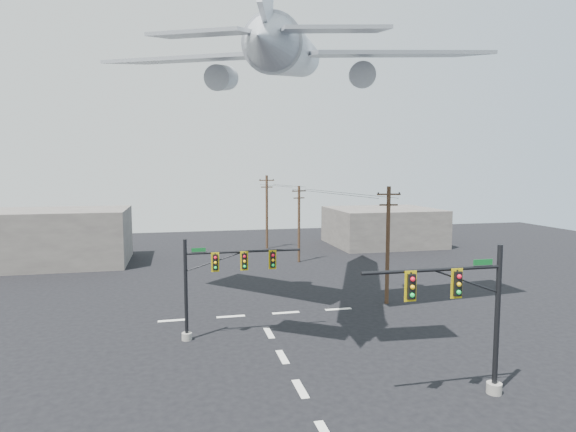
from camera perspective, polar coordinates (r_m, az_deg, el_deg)
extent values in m
plane|color=black|center=(24.27, 1.47, -19.81)|extent=(120.00, 120.00, 0.00)
cube|color=silver|center=(24.26, 1.47, -19.79)|extent=(0.40, 2.00, 0.01)
cube|color=silver|center=(27.83, -0.67, -16.35)|extent=(0.40, 2.00, 0.01)
cube|color=silver|center=(31.50, -2.26, -13.69)|extent=(0.40, 2.00, 0.01)
cube|color=silver|center=(34.82, -13.50, -11.94)|extent=(2.00, 0.40, 0.01)
cube|color=silver|center=(34.99, -6.80, -11.74)|extent=(2.00, 0.40, 0.01)
cube|color=silver|center=(35.61, -0.26, -11.38)|extent=(2.00, 0.40, 0.01)
cube|color=silver|center=(36.66, 5.97, -10.91)|extent=(2.00, 0.40, 0.01)
cylinder|color=gray|center=(25.62, 23.24, -18.24)|extent=(0.70, 0.70, 0.50)
cylinder|color=black|center=(24.51, 23.54, -11.25)|extent=(0.24, 0.24, 7.00)
cylinder|color=black|center=(22.11, 16.77, -6.14)|extent=(6.68, 0.16, 0.16)
cylinder|color=black|center=(23.10, 20.36, -7.28)|extent=(3.55, 0.08, 0.08)
cube|color=black|center=(22.69, 19.38, -7.56)|extent=(0.34, 0.30, 1.10)
cube|color=#C0A50B|center=(22.70, 19.36, -7.55)|extent=(0.55, 0.04, 1.35)
sphere|color=red|center=(22.47, 19.65, -6.77)|extent=(0.20, 0.20, 0.20)
sphere|color=#FFB50D|center=(22.55, 19.62, -7.64)|extent=(0.20, 0.20, 0.20)
sphere|color=green|center=(22.63, 19.59, -8.51)|extent=(0.20, 0.20, 0.20)
cube|color=black|center=(21.60, 14.33, -8.07)|extent=(0.34, 0.30, 1.10)
cube|color=#C0A50B|center=(21.62, 14.31, -8.06)|extent=(0.55, 0.04, 1.35)
sphere|color=red|center=(21.37, 14.57, -7.26)|extent=(0.20, 0.20, 0.20)
sphere|color=#FFB50D|center=(21.45, 14.54, -8.17)|extent=(0.20, 0.20, 0.20)
sphere|color=green|center=(21.54, 14.52, -9.07)|extent=(0.20, 0.20, 0.20)
cube|color=#0C561F|center=(23.31, 22.10, -5.09)|extent=(0.95, 0.04, 0.26)
cylinder|color=gray|center=(30.89, -11.90, -13.79)|extent=(0.62, 0.62, 0.44)
cylinder|color=black|center=(30.06, -12.01, -8.59)|extent=(0.21, 0.21, 6.22)
cylinder|color=black|center=(29.85, -5.25, -4.22)|extent=(7.10, 0.14, 0.14)
cylinder|color=black|center=(29.77, -8.64, -5.34)|extent=(3.71, 0.07, 0.07)
cube|color=black|center=(29.64, -8.62, -5.44)|extent=(0.30, 0.27, 0.98)
cube|color=#C0A50B|center=(29.66, -8.63, -5.43)|extent=(0.49, 0.04, 1.20)
sphere|color=red|center=(29.44, -8.61, -4.90)|extent=(0.18, 0.18, 0.18)
sphere|color=#FFB50D|center=(29.50, -8.60, -5.49)|extent=(0.18, 0.18, 0.18)
sphere|color=green|center=(29.56, -8.59, -6.08)|extent=(0.18, 0.18, 0.18)
cube|color=black|center=(29.82, -5.21, -5.33)|extent=(0.30, 0.27, 0.98)
cube|color=#C0A50B|center=(29.84, -5.21, -5.32)|extent=(0.49, 0.04, 1.20)
sphere|color=red|center=(29.62, -5.17, -4.79)|extent=(0.18, 0.18, 0.18)
sphere|color=#FFB50D|center=(29.68, -5.17, -5.38)|extent=(0.18, 0.18, 0.18)
sphere|color=green|center=(29.74, -5.16, -5.97)|extent=(0.18, 0.18, 0.18)
cube|color=black|center=(30.11, -1.84, -5.20)|extent=(0.30, 0.27, 0.98)
cube|color=#C0A50B|center=(30.13, -1.85, -5.20)|extent=(0.49, 0.04, 1.20)
sphere|color=red|center=(29.91, -1.79, -4.67)|extent=(0.18, 0.18, 0.18)
sphere|color=#FFB50D|center=(29.96, -1.79, -5.26)|extent=(0.18, 0.18, 0.18)
sphere|color=green|center=(30.02, -1.78, -5.84)|extent=(0.18, 0.18, 0.18)
cube|color=#0C561F|center=(29.53, -10.55, -3.97)|extent=(0.84, 0.04, 0.23)
cylinder|color=#40291B|center=(37.76, 11.74, -3.45)|extent=(0.30, 0.30, 9.10)
cube|color=#40291B|center=(37.35, 11.86, 2.53)|extent=(1.82, 0.41, 0.12)
cube|color=#40291B|center=(37.40, 11.83, 1.30)|extent=(1.42, 0.34, 0.12)
cylinder|color=black|center=(37.14, 10.66, 2.70)|extent=(0.10, 0.10, 0.12)
cylinder|color=black|center=(37.35, 11.86, 2.69)|extent=(0.10, 0.10, 0.12)
cylinder|color=black|center=(37.57, 13.05, 2.68)|extent=(0.10, 0.10, 0.12)
cylinder|color=#40291B|center=(53.62, 1.31, -0.97)|extent=(0.29, 0.29, 8.55)
cube|color=#40291B|center=(53.33, 1.32, 2.98)|extent=(1.70, 0.57, 0.12)
cube|color=#40291B|center=(53.37, 1.31, 2.15)|extent=(1.33, 0.47, 0.12)
cylinder|color=black|center=(52.95, 0.59, 3.06)|extent=(0.10, 0.10, 0.12)
cylinder|color=black|center=(53.32, 1.32, 3.08)|extent=(0.10, 0.10, 0.12)
cylinder|color=black|center=(53.71, 2.03, 3.09)|extent=(0.10, 0.10, 0.12)
cylinder|color=#40291B|center=(62.79, -2.53, 0.46)|extent=(0.33, 0.33, 9.59)
cube|color=#40291B|center=(62.56, -2.54, 4.24)|extent=(1.96, 0.20, 0.13)
cube|color=#40291B|center=(62.58, -2.54, 3.45)|extent=(1.53, 0.18, 0.13)
cylinder|color=black|center=(62.43, -3.34, 4.34)|extent=(0.11, 0.11, 0.13)
cylinder|color=black|center=(62.56, -2.54, 4.34)|extent=(0.11, 0.11, 0.13)
cylinder|color=black|center=(62.69, -1.75, 4.35)|extent=(0.11, 0.11, 0.13)
cylinder|color=black|center=(44.91, 4.70, 2.74)|extent=(2.52, 17.77, 0.03)
cylinder|color=black|center=(57.74, -1.56, 3.60)|extent=(1.95, 9.89, 0.03)
cylinder|color=black|center=(45.41, 6.60, 2.75)|extent=(2.60, 17.77, 0.03)
cylinder|color=black|center=(58.09, 0.03, 3.62)|extent=(1.75, 9.89, 0.03)
cylinder|color=#A9AEB5|center=(36.30, 0.36, 18.75)|extent=(9.71, 20.39, 6.74)
cone|color=#A9AEB5|center=(48.60, 1.87, 18.00)|extent=(4.66, 5.76, 3.95)
cone|color=#A9AEB5|center=(24.06, -2.72, 20.21)|extent=(4.34, 5.61, 3.64)
cube|color=#A9AEB5|center=(36.32, -11.76, 17.74)|extent=(12.49, 12.29, 1.05)
cube|color=#A9AEB5|center=(34.90, 12.56, 18.23)|extent=(13.43, 5.81, 1.05)
cylinder|color=#A9AEB5|center=(36.53, -7.85, 15.92)|extent=(2.84, 3.88, 2.34)
cylinder|color=#A9AEB5|center=(35.55, 8.72, 16.20)|extent=(2.84, 3.88, 2.34)
cube|color=#A9AEB5|center=(25.31, -10.24, 20.55)|extent=(5.39, 4.63, 0.57)
cube|color=#A9AEB5|center=(24.39, 5.47, 21.18)|extent=(5.16, 2.55, 0.57)
cube|color=slate|center=(58.54, -27.22, -2.30)|extent=(18.00, 10.00, 6.00)
cube|color=slate|center=(67.57, 11.14, -1.23)|extent=(14.00, 12.00, 5.00)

